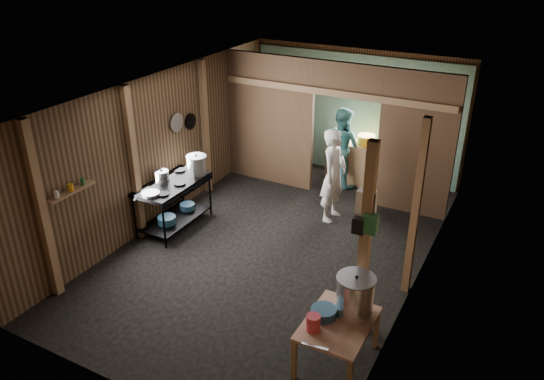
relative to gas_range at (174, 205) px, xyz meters
The scene contains 41 objects.
floor 1.95m from the gas_range, ahead, with size 4.50×7.00×0.00m, color black.
ceiling 2.89m from the gas_range, ahead, with size 4.50×7.00×0.00m, color #403934.
wall_back 4.30m from the gas_range, 63.50° to the left, with size 4.50×0.00×2.60m, color brown.
wall_front 3.84m from the gas_range, 59.79° to the right, with size 4.50×0.00×2.60m, color brown.
wall_left 0.99m from the gas_range, 143.76° to the left, with size 0.00×7.00×2.60m, color brown.
wall_right 4.23m from the gas_range, ahead, with size 0.00×7.00×2.60m, color brown.
partition_left 2.68m from the gas_range, 77.34° to the left, with size 1.85×0.10×2.60m, color brown.
partition_right 4.34m from the gas_range, 35.57° to the left, with size 1.35×0.10×2.60m, color brown.
partition_header 3.76m from the gas_range, 49.24° to the left, with size 1.30×0.10×0.60m, color brown.
turquoise_panel 4.24m from the gas_range, 63.13° to the left, with size 4.40×0.06×2.50m, color #69A2A0.
back_counter 3.89m from the gas_range, 55.91° to the left, with size 1.20×0.50×0.85m, color #A0704F.
wall_clock 4.49m from the gas_range, 59.88° to the left, with size 0.20×0.20×0.03m, color silver.
post_left_a 2.51m from the gas_range, 97.34° to the right, with size 0.10×0.12×2.60m, color #A0704F.
post_left_b 1.07m from the gas_range, 119.57° to the right, with size 0.10×0.12×2.60m, color #A0704F.
post_left_c 1.74m from the gas_range, 101.53° to the left, with size 0.10×0.12×2.60m, color #A0704F.
post_right 4.15m from the gas_range, ahead, with size 0.10×0.12×2.60m, color #A0704F.
post_free 3.97m from the gas_range, 15.42° to the right, with size 0.12×0.12×2.60m, color #A0704F.
cross_beam 3.47m from the gas_range, 52.17° to the left, with size 4.40×0.12×0.12m, color #A0704F.
pan_lid_big 1.44m from the gas_range, 116.18° to the left, with size 0.34×0.34×0.03m, color gray.
pan_lid_small 1.59m from the gas_range, 107.12° to the left, with size 0.30×0.30×0.03m, color black.
wall_shelf 2.09m from the gas_range, 98.40° to the right, with size 0.14×0.80×0.03m, color #A0704F.
jar_white 2.34m from the gas_range, 97.40° to the right, with size 0.07×0.07×0.10m, color silver.
jar_yellow 2.12m from the gas_range, 98.40° to the right, with size 0.08×0.08×0.10m, color orange.
jar_green 1.94m from the gas_range, 99.53° to the right, with size 0.06×0.06×0.10m, color #1E5F2F.
bag_white 4.04m from the gas_range, 14.46° to the right, with size 0.22×0.15×0.32m, color silver.
bag_green 4.12m from the gas_range, 15.99° to the right, with size 0.16×0.12×0.24m, color #1E5F2F.
bag_black 3.99m from the gas_range, 16.85° to the right, with size 0.14×0.10×0.20m, color black.
gas_range is the anchor object (origin of this frame).
prep_table 4.10m from the gas_range, 25.11° to the right, with size 0.74×1.01×0.60m, color tan, non-canonical shape.
stove_pot_large 0.79m from the gas_range, 71.28° to the left, with size 0.36×0.36×0.36m, color silver, non-canonical shape.
stove_pot_med 0.54m from the gas_range, 166.58° to the right, with size 0.24×0.24×0.21m, color silver, non-canonical shape.
frying_pan 0.71m from the gas_range, 90.00° to the right, with size 0.30×0.52×0.07m, color gray, non-canonical shape.
blue_tub_front 0.29m from the gas_range, 90.00° to the right, with size 0.31×0.31×0.13m, color navy.
blue_tub_back 0.42m from the gas_range, 90.00° to the left, with size 0.26×0.26×0.11m, color navy.
stock_pot 4.12m from the gas_range, 21.63° to the right, with size 0.46×0.46×0.53m, color silver, non-canonical shape.
wash_basin 3.93m from the gas_range, 26.12° to the right, with size 0.30×0.30×0.11m, color navy.
pink_bucket 4.04m from the gas_range, 29.65° to the right, with size 0.16×0.16×0.20m, color #BD2E38.
knife 4.27m from the gas_range, 31.60° to the right, with size 0.30×0.04×0.01m, color silver.
yellow_tub 4.00m from the gas_range, 54.34° to the left, with size 0.35×0.35×0.19m, color orange.
cook 2.81m from the gas_range, 34.03° to the left, with size 0.61×0.40×1.68m, color white.
worker_back 3.57m from the gas_range, 57.73° to the left, with size 0.78×0.61×1.61m, color teal.
Camera 1 is at (3.43, -6.64, 4.64)m, focal length 35.08 mm.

